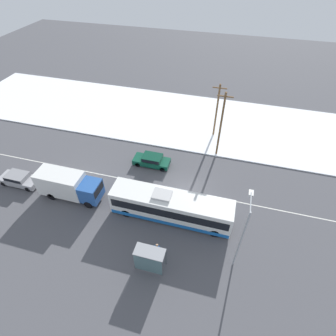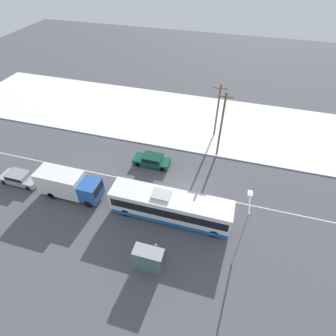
% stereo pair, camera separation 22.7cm
% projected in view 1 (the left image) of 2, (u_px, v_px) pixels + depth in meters
% --- Properties ---
extents(ground_plane, '(120.00, 120.00, 0.00)m').
position_uv_depth(ground_plane, '(186.00, 192.00, 29.17)').
color(ground_plane, '#4C4C51').
extents(snow_lot, '(80.00, 15.19, 0.12)m').
position_uv_depth(snow_lot, '(207.00, 122.00, 39.43)').
color(snow_lot, white).
rests_on(snow_lot, ground_plane).
extents(lane_marking_center, '(60.00, 0.12, 0.00)m').
position_uv_depth(lane_marking_center, '(186.00, 192.00, 29.17)').
color(lane_marking_center, silver).
rests_on(lane_marking_center, ground_plane).
extents(city_bus, '(11.94, 2.57, 3.16)m').
position_uv_depth(city_bus, '(171.00, 207.00, 25.63)').
color(city_bus, white).
rests_on(city_bus, ground_plane).
extents(box_truck, '(6.81, 2.30, 3.08)m').
position_uv_depth(box_truck, '(68.00, 185.00, 27.61)').
color(box_truck, silver).
rests_on(box_truck, ground_plane).
extents(sedan_car, '(4.45, 1.80, 1.41)m').
position_uv_depth(sedan_car, '(152.00, 160.00, 31.94)').
color(sedan_car, '#0F4733').
rests_on(sedan_car, ground_plane).
extents(parked_car_near_truck, '(4.52, 1.80, 1.39)m').
position_uv_depth(parked_car_near_truck, '(19.00, 179.00, 29.60)').
color(parked_car_near_truck, '#9E9EA3').
rests_on(parked_car_near_truck, ground_plane).
extents(pedestrian_at_stop, '(0.59, 0.26, 1.63)m').
position_uv_depth(pedestrian_at_stop, '(157.00, 248.00, 22.92)').
color(pedestrian_at_stop, '#23232D').
rests_on(pedestrian_at_stop, ground_plane).
extents(bus_shelter, '(2.53, 1.20, 2.40)m').
position_uv_depth(bus_shelter, '(149.00, 259.00, 21.47)').
color(bus_shelter, gray).
rests_on(bus_shelter, ground_plane).
extents(streetlamp, '(0.36, 2.39, 7.32)m').
position_uv_depth(streetlamp, '(243.00, 230.00, 20.11)').
color(streetlamp, '#9EA3A8').
rests_on(streetlamp, ground_plane).
extents(utility_pole_roadside, '(1.80, 0.24, 8.64)m').
position_uv_depth(utility_pole_roadside, '(221.00, 125.00, 30.92)').
color(utility_pole_roadside, brown).
rests_on(utility_pole_roadside, ground_plane).
extents(utility_pole_snowlot, '(1.80, 0.24, 7.57)m').
position_uv_depth(utility_pole_snowlot, '(217.00, 110.00, 34.40)').
color(utility_pole_snowlot, brown).
rests_on(utility_pole_snowlot, ground_plane).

